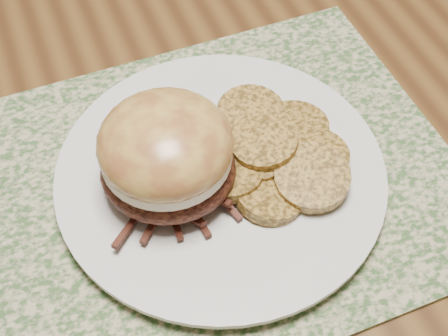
% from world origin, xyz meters
% --- Properties ---
extents(dining_table, '(1.50, 0.90, 0.75)m').
position_xyz_m(dining_table, '(0.00, 0.00, 0.67)').
color(dining_table, brown).
rests_on(dining_table, ground).
extents(placemat, '(0.45, 0.33, 0.00)m').
position_xyz_m(placemat, '(0.07, -0.17, 0.75)').
color(placemat, '#38562C').
rests_on(placemat, dining_table).
extents(dinner_plate, '(0.26, 0.26, 0.02)m').
position_xyz_m(dinner_plate, '(0.09, -0.17, 0.76)').
color(dinner_plate, silver).
rests_on(dinner_plate, placemat).
extents(pork_sandwich, '(0.14, 0.14, 0.08)m').
position_xyz_m(pork_sandwich, '(0.05, -0.17, 0.81)').
color(pork_sandwich, black).
rests_on(pork_sandwich, dinner_plate).
extents(roasted_potatoes, '(0.14, 0.17, 0.03)m').
position_xyz_m(roasted_potatoes, '(0.13, -0.18, 0.78)').
color(roasted_potatoes, olive).
rests_on(roasted_potatoes, dinner_plate).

